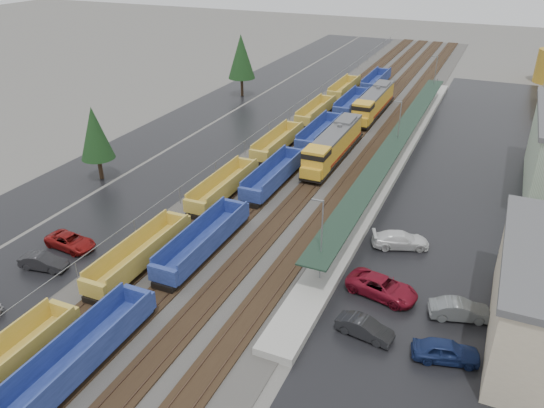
{
  "coord_description": "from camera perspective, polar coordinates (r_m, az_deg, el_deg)",
  "views": [
    {
      "loc": [
        20.78,
        -15.47,
        26.59
      ],
      "look_at": [
        1.31,
        28.56,
        2.0
      ],
      "focal_mm": 35.0,
      "sensor_mm": 36.0,
      "label": 1
    }
  ],
  "objects": [
    {
      "name": "tree_west_near",
      "position": [
        65.8,
        -18.52,
        7.24
      ],
      "size": [
        3.96,
        3.96,
        9.0
      ],
      "color": "#332316",
      "rests_on": "ground"
    },
    {
      "name": "west_parking_lot",
      "position": [
        87.65,
        -1.46,
        9.4
      ],
      "size": [
        10.0,
        160.0,
        0.02
      ],
      "primitive_type": "cube",
      "color": "black",
      "rests_on": "ground"
    },
    {
      "name": "parked_car_east_e",
      "position": [
        44.02,
        19.56,
        -10.71
      ],
      "size": [
        2.87,
        4.92,
        1.53
      ],
      "primitive_type": "imported",
      "rotation": [
        0.0,
        0.0,
        1.86
      ],
      "color": "#5B5F60",
      "rests_on": "ground"
    },
    {
      "name": "parked_car_west_c",
      "position": [
        53.59,
        -20.86,
        -3.79
      ],
      "size": [
        2.75,
        5.24,
        1.41
      ],
      "primitive_type": "imported",
      "rotation": [
        0.0,
        0.0,
        1.49
      ],
      "color": "maroon",
      "rests_on": "ground"
    },
    {
      "name": "well_string_yellow",
      "position": [
        59.9,
        -5.19,
        1.82
      ],
      "size": [
        2.63,
        105.83,
        2.33
      ],
      "color": "gold",
      "rests_on": "ground"
    },
    {
      "name": "ballast_strip",
      "position": [
        82.66,
        8.09,
        8.05
      ],
      "size": [
        20.0,
        160.0,
        0.08
      ],
      "primitive_type": "cube",
      "color": "#302D2B",
      "rests_on": "ground"
    },
    {
      "name": "well_string_blue",
      "position": [
        62.4,
        0.27,
        3.05
      ],
      "size": [
        2.76,
        111.92,
        2.44
      ],
      "color": "navy",
      "rests_on": "ground"
    },
    {
      "name": "trackbed",
      "position": [
        82.62,
        8.09,
        8.13
      ],
      "size": [
        14.6,
        160.0,
        0.22
      ],
      "color": "black",
      "rests_on": "ground"
    },
    {
      "name": "tree_west_far",
      "position": [
        97.98,
        -3.33,
        15.56
      ],
      "size": [
        4.84,
        4.84,
        11.0
      ],
      "color": "#332316",
      "rests_on": "ground"
    },
    {
      "name": "locomotive_lead",
      "position": [
        69.14,
        6.57,
        6.27
      ],
      "size": [
        2.8,
        18.48,
        4.18
      ],
      "color": "black",
      "rests_on": "ground"
    },
    {
      "name": "parked_car_east_b",
      "position": [
        44.78,
        11.76,
        -8.75
      ],
      "size": [
        3.92,
        6.32,
        1.63
      ],
      "primitive_type": "imported",
      "rotation": [
        0.0,
        0.0,
        1.35
      ],
      "color": "maroon",
      "rests_on": "ground"
    },
    {
      "name": "station_platform",
      "position": [
        71.3,
        13.15,
        5.06
      ],
      "size": [
        3.0,
        80.0,
        8.0
      ],
      "color": "#9E9B93",
      "rests_on": "ground"
    },
    {
      "name": "west_road",
      "position": [
        92.19,
        -7.18,
        10.09
      ],
      "size": [
        9.0,
        160.0,
        0.02
      ],
      "primitive_type": "cube",
      "color": "black",
      "rests_on": "ground"
    },
    {
      "name": "chainlink_fence",
      "position": [
        83.69,
        1.52,
        9.68
      ],
      "size": [
        0.08,
        160.04,
        2.02
      ],
      "color": "gray",
      "rests_on": "ground"
    },
    {
      "name": "parked_car_east_d",
      "position": [
        39.98,
        18.2,
        -14.8
      ],
      "size": [
        2.92,
        4.96,
        1.58
      ],
      "primitive_type": "imported",
      "rotation": [
        0.0,
        0.0,
        1.81
      ],
      "color": "navy",
      "rests_on": "ground"
    },
    {
      "name": "parked_car_east_c",
      "position": [
        51.66,
        13.66,
        -3.78
      ],
      "size": [
        3.96,
        5.76,
        1.55
      ],
      "primitive_type": "imported",
      "rotation": [
        0.0,
        0.0,
        1.94
      ],
      "color": "silver",
      "rests_on": "ground"
    },
    {
      "name": "parked_car_west_b",
      "position": [
        51.3,
        -23.38,
        -5.74
      ],
      "size": [
        2.23,
        4.51,
        1.42
      ],
      "primitive_type": "imported",
      "rotation": [
        0.0,
        0.0,
        1.74
      ],
      "color": "black",
      "rests_on": "ground"
    },
    {
      "name": "locomotive_trail",
      "position": [
        88.45,
        10.85,
        10.61
      ],
      "size": [
        2.8,
        18.48,
        4.18
      ],
      "color": "black",
      "rests_on": "ground"
    },
    {
      "name": "east_commuter_lot",
      "position": [
        70.68,
        20.61,
        3.16
      ],
      "size": [
        16.0,
        100.0,
        0.02
      ],
      "primitive_type": "cube",
      "color": "black",
      "rests_on": "ground"
    },
    {
      "name": "parked_car_east_a",
      "position": [
        40.62,
        9.93,
        -13.02
      ],
      "size": [
        2.15,
        4.5,
        1.42
      ],
      "primitive_type": "imported",
      "rotation": [
        0.0,
        0.0,
        1.42
      ],
      "color": "black",
      "rests_on": "ground"
    }
  ]
}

